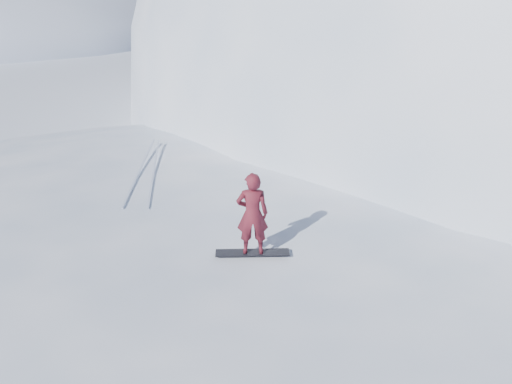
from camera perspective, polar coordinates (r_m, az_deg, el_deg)
ground at (r=13.19m, az=-9.66°, el=-15.81°), size 400.00×400.00×0.00m
near_ridge at (r=15.38m, az=-3.35°, el=-8.98°), size 36.00×28.00×4.80m
peak_shoulder at (r=31.70m, az=17.53°, el=7.68°), size 28.00×24.00×18.00m
far_ridge_c at (r=127.48m, az=-15.98°, el=19.52°), size 140.00×90.00×36.00m
wind_bumps at (r=14.94m, az=-9.85°, el=-10.45°), size 16.00×14.40×1.00m
snowboard at (r=11.58m, az=-0.40°, el=-6.94°), size 1.73×0.50×0.03m
snowboarder at (r=11.10m, az=-0.42°, el=-2.53°), size 0.76×0.55×1.96m
board_tracks at (r=16.77m, az=-12.32°, el=2.70°), size 1.50×5.96×0.04m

